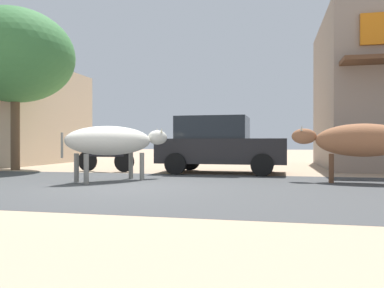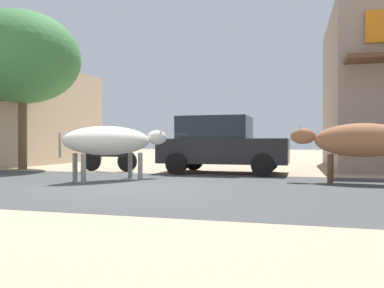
{
  "view_description": "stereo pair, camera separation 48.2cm",
  "coord_description": "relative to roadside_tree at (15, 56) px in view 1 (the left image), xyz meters",
  "views": [
    {
      "loc": [
        2.9,
        -7.42,
        0.9
      ],
      "look_at": [
        0.8,
        2.44,
        0.85
      ],
      "focal_mm": 35.88,
      "sensor_mm": 36.0,
      "label": 1
    },
    {
      "loc": [
        3.37,
        -7.31,
        0.9
      ],
      "look_at": [
        0.8,
        2.44,
        0.85
      ],
      "focal_mm": 35.88,
      "sensor_mm": 36.0,
      "label": 2
    }
  ],
  "objects": [
    {
      "name": "asphalt_road",
      "position": [
        5.28,
        -3.5,
        -3.68
      ],
      "size": [
        72.0,
        6.02,
        0.0
      ],
      "primitive_type": "cube",
      "color": "#3F4041",
      "rests_on": "ground"
    },
    {
      "name": "cow_far_dark",
      "position": [
        10.03,
        -1.86,
        -2.75
      ],
      "size": [
        2.58,
        1.0,
        1.31
      ],
      "color": "#9C603E",
      "rests_on": "ground"
    },
    {
      "name": "parked_hatchback_car",
      "position": [
        6.64,
        0.21,
        -2.84
      ],
      "size": [
        3.67,
        2.0,
        1.64
      ],
      "color": "black",
      "rests_on": "ground"
    },
    {
      "name": "parked_motorcycle",
      "position": [
        3.17,
        -0.0,
        -3.21
      ],
      "size": [
        1.89,
        0.28,
        1.07
      ],
      "color": "black",
      "rests_on": "ground"
    },
    {
      "name": "cow_near_brown",
      "position": [
        4.54,
        -2.66,
        -2.76
      ],
      "size": [
        2.04,
        2.42,
        1.27
      ],
      "color": "beige",
      "rests_on": "ground"
    },
    {
      "name": "roadside_tree",
      "position": [
        0.0,
        0.0,
        0.0
      ],
      "size": [
        3.76,
        3.76,
        5.2
      ],
      "color": "brown",
      "rests_on": "ground"
    },
    {
      "name": "ground",
      "position": [
        5.28,
        -3.5,
        -3.68
      ],
      "size": [
        80.0,
        80.0,
        0.0
      ],
      "primitive_type": "plane",
      "color": "tan"
    }
  ]
}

